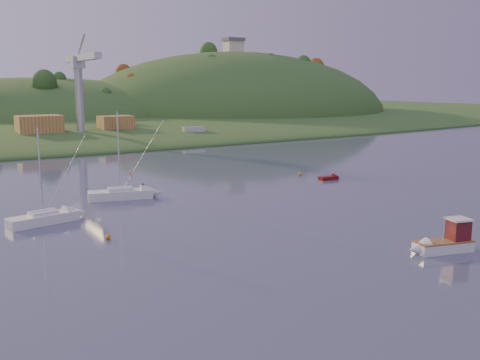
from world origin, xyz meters
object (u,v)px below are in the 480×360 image
sailboat_near (43,217)px  canoe (144,194)px  fishing_boat (440,243)px  red_tender (332,178)px  sailboat_far (120,193)px

sailboat_near → canoe: bearing=15.5°
fishing_boat → sailboat_near: sailboat_near is taller
fishing_boat → red_tender: bearing=-101.8°
sailboat_far → canoe: bearing=8.7°
red_tender → sailboat_near: bearing=-171.3°
red_tender → fishing_boat: bearing=-113.6°
sailboat_far → red_tender: 34.65m
canoe → red_tender: 31.43m
sailboat_near → red_tender: sailboat_near is taller
sailboat_near → red_tender: 46.36m
sailboat_near → canoe: size_ratio=2.78×
sailboat_far → canoe: sailboat_far is taller
sailboat_far → canoe: 3.24m
fishing_boat → sailboat_far: (-17.16, 37.92, -0.14)m
sailboat_near → canoe: 16.79m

